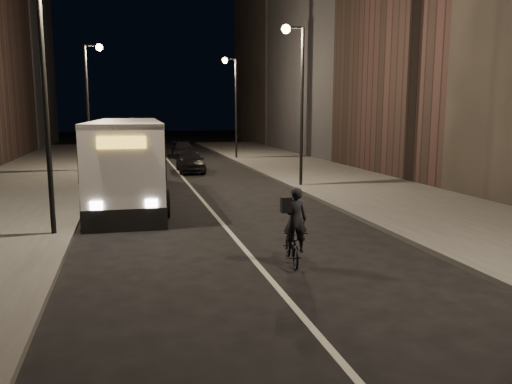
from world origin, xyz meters
TOP-DOWN VIEW (x-y plane):
  - ground at (0.00, 0.00)m, footprint 180.00×180.00m
  - sidewalk_right at (8.50, 14.00)m, footprint 7.00×70.00m
  - sidewalk_left at (-8.50, 14.00)m, footprint 7.00×70.00m
  - building_row_right at (16.00, 27.50)m, footprint 8.00×61.00m
  - streetlight_right_mid at (5.33, 12.00)m, footprint 1.20×0.44m
  - streetlight_right_far at (5.33, 28.00)m, footprint 1.20×0.44m
  - streetlight_left_near at (-5.33, 4.00)m, footprint 1.20×0.44m
  - streetlight_left_far at (-5.33, 22.00)m, footprint 1.20×0.44m
  - city_bus at (-3.21, 10.89)m, footprint 3.45×13.45m
  - cyclist_on_bicycle at (0.94, -0.48)m, footprint 0.90×1.89m
  - car_near at (0.80, 20.28)m, footprint 1.77×4.23m
  - car_mid at (-1.31, 30.61)m, footprint 1.69×4.60m
  - car_far at (1.55, 31.65)m, footprint 1.94×4.56m

SIDE VIEW (x-z plane):
  - ground at x=0.00m, z-range 0.00..0.00m
  - sidewalk_right at x=8.50m, z-range 0.00..0.16m
  - sidewalk_left at x=-8.50m, z-range 0.00..0.16m
  - car_far at x=1.55m, z-range 0.00..1.31m
  - cyclist_on_bicycle at x=0.94m, z-range -0.35..1.74m
  - car_near at x=0.80m, z-range 0.00..1.43m
  - car_mid at x=-1.31m, z-range 0.00..1.50m
  - city_bus at x=-3.21m, z-range 0.16..3.76m
  - streetlight_right_mid at x=5.33m, z-range 1.30..9.42m
  - streetlight_right_far at x=5.33m, z-range 1.30..9.42m
  - streetlight_left_near at x=-5.33m, z-range 1.30..9.42m
  - streetlight_left_far at x=-5.33m, z-range 1.30..9.42m
  - building_row_right at x=16.00m, z-range 0.00..21.00m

